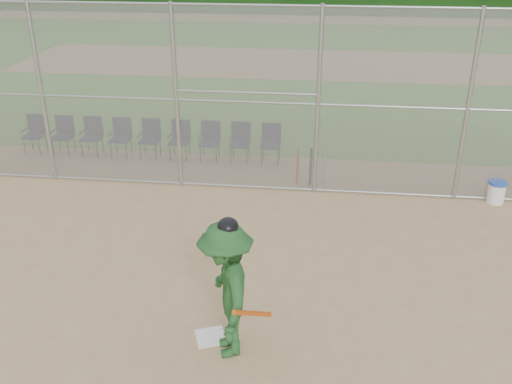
# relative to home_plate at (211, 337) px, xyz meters

# --- Properties ---
(ground) EXTENTS (100.00, 100.00, 0.00)m
(ground) POSITION_rel_home_plate_xyz_m (0.35, 0.13, -0.01)
(ground) COLOR tan
(ground) RESTS_ON ground
(grass_strip) EXTENTS (100.00, 100.00, 0.00)m
(grass_strip) POSITION_rel_home_plate_xyz_m (0.35, 18.13, -0.00)
(grass_strip) COLOR #347021
(grass_strip) RESTS_ON ground
(dirt_patch_far) EXTENTS (24.00, 24.00, 0.00)m
(dirt_patch_far) POSITION_rel_home_plate_xyz_m (0.35, 18.13, -0.00)
(dirt_patch_far) COLOR tan
(dirt_patch_far) RESTS_ON ground
(backstop_fence) EXTENTS (16.09, 0.09, 4.00)m
(backstop_fence) POSITION_rel_home_plate_xyz_m (0.35, 5.13, 2.06)
(backstop_fence) COLOR gray
(backstop_fence) RESTS_ON ground
(home_plate) EXTENTS (0.54, 0.54, 0.02)m
(home_plate) POSITION_rel_home_plate_xyz_m (0.00, 0.00, 0.00)
(home_plate) COLOR silver
(home_plate) RESTS_ON ground
(batter_at_plate) EXTENTS (1.15, 1.45, 2.06)m
(batter_at_plate) POSITION_rel_home_plate_xyz_m (0.29, -0.22, 0.99)
(batter_at_plate) COLOR #205023
(batter_at_plate) RESTS_ON ground
(water_cooler) EXTENTS (0.38, 0.38, 0.48)m
(water_cooler) POSITION_rel_home_plate_xyz_m (5.19, 5.05, 0.23)
(water_cooler) COLOR white
(water_cooler) RESTS_ON ground
(spare_bats) EXTENTS (0.66, 0.28, 0.85)m
(spare_bats) POSITION_rel_home_plate_xyz_m (1.25, 5.56, 0.41)
(spare_bats) COLOR #D84C14
(spare_bats) RESTS_ON ground
(chair_0) EXTENTS (0.54, 0.52, 0.96)m
(chair_0) POSITION_rel_home_plate_xyz_m (-5.89, 6.72, 0.47)
(chair_0) COLOR #0F1838
(chair_0) RESTS_ON ground
(chair_1) EXTENTS (0.54, 0.52, 0.96)m
(chair_1) POSITION_rel_home_plate_xyz_m (-5.12, 6.72, 0.47)
(chair_1) COLOR #0F1838
(chair_1) RESTS_ON ground
(chair_2) EXTENTS (0.54, 0.52, 0.96)m
(chair_2) POSITION_rel_home_plate_xyz_m (-4.36, 6.72, 0.47)
(chair_2) COLOR #0F1838
(chair_2) RESTS_ON ground
(chair_3) EXTENTS (0.54, 0.52, 0.96)m
(chair_3) POSITION_rel_home_plate_xyz_m (-3.59, 6.72, 0.47)
(chair_3) COLOR #0F1838
(chair_3) RESTS_ON ground
(chair_4) EXTENTS (0.54, 0.52, 0.96)m
(chair_4) POSITION_rel_home_plate_xyz_m (-2.83, 6.72, 0.47)
(chair_4) COLOR #0F1838
(chair_4) RESTS_ON ground
(chair_5) EXTENTS (0.54, 0.52, 0.96)m
(chair_5) POSITION_rel_home_plate_xyz_m (-2.06, 6.72, 0.47)
(chair_5) COLOR #0F1838
(chair_5) RESTS_ON ground
(chair_6) EXTENTS (0.54, 0.52, 0.96)m
(chair_6) POSITION_rel_home_plate_xyz_m (-1.30, 6.72, 0.47)
(chair_6) COLOR #0F1838
(chair_6) RESTS_ON ground
(chair_7) EXTENTS (0.54, 0.52, 0.96)m
(chair_7) POSITION_rel_home_plate_xyz_m (-0.54, 6.72, 0.47)
(chair_7) COLOR #0F1838
(chair_7) RESTS_ON ground
(chair_8) EXTENTS (0.54, 0.52, 0.96)m
(chair_8) POSITION_rel_home_plate_xyz_m (0.23, 6.72, 0.47)
(chair_8) COLOR #0F1838
(chair_8) RESTS_ON ground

